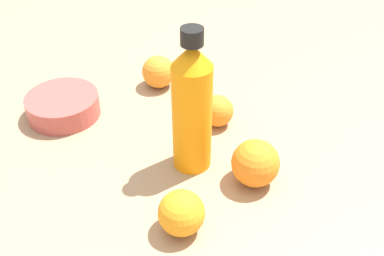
# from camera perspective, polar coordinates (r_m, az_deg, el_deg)

# --- Properties ---
(ground_plane) EXTENTS (2.40, 2.40, 0.00)m
(ground_plane) POSITION_cam_1_polar(r_m,az_deg,el_deg) (0.86, 0.30, -3.48)
(ground_plane) COLOR #9E7F60
(water_bottle) EXTENTS (0.07, 0.07, 0.27)m
(water_bottle) POSITION_cam_1_polar(r_m,az_deg,el_deg) (0.76, 0.00, 2.64)
(water_bottle) COLOR orange
(water_bottle) RESTS_ON ground_plane
(orange_0) EXTENTS (0.07, 0.07, 0.07)m
(orange_0) POSITION_cam_1_polar(r_m,az_deg,el_deg) (1.04, -4.23, 7.03)
(orange_0) COLOR orange
(orange_0) RESTS_ON ground_plane
(orange_1) EXTENTS (0.07, 0.07, 0.07)m
(orange_1) POSITION_cam_1_polar(r_m,az_deg,el_deg) (0.71, -1.34, -10.58)
(orange_1) COLOR orange
(orange_1) RESTS_ON ground_plane
(orange_2) EXTENTS (0.08, 0.08, 0.08)m
(orange_2) POSITION_cam_1_polar(r_m,az_deg,el_deg) (0.79, 7.94, -4.38)
(orange_2) COLOR orange
(orange_2) RESTS_ON ground_plane
(orange_3) EXTENTS (0.06, 0.06, 0.06)m
(orange_3) POSITION_cam_1_polar(r_m,az_deg,el_deg) (0.92, 3.21, 2.17)
(orange_3) COLOR orange
(orange_3) RESTS_ON ground_plane
(ceramic_bowl) EXTENTS (0.15, 0.15, 0.05)m
(ceramic_bowl) POSITION_cam_1_polar(r_m,az_deg,el_deg) (0.98, -15.84, 2.72)
(ceramic_bowl) COLOR #B24C47
(ceramic_bowl) RESTS_ON ground_plane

